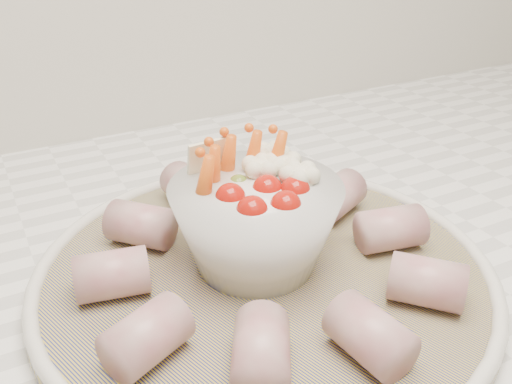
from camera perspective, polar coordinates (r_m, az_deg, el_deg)
serving_platter at (r=0.48m, az=0.82°, el=-8.02°), size 0.48×0.48×0.02m
veggie_bowl at (r=0.46m, az=0.04°, el=-2.78°), size 0.14×0.14×0.11m
cured_meat_rolls at (r=0.47m, az=0.77°, el=-5.80°), size 0.29×0.31×0.04m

